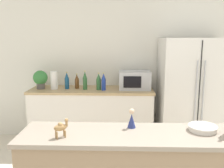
% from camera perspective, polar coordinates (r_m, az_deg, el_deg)
% --- Properties ---
extents(wall_back, '(8.00, 0.06, 2.55)m').
position_cam_1_polar(wall_back, '(4.17, 2.86, 4.80)').
color(wall_back, silver).
rests_on(wall_back, ground_plane).
extents(back_counter, '(1.92, 0.63, 0.90)m').
position_cam_1_polar(back_counter, '(4.04, -4.59, -7.36)').
color(back_counter, silver).
rests_on(back_counter, ground_plane).
extents(refrigerator, '(0.94, 0.77, 1.69)m').
position_cam_1_polar(refrigerator, '(3.98, 17.64, -2.25)').
color(refrigerator, silver).
rests_on(refrigerator, ground_plane).
extents(potted_plant, '(0.22, 0.22, 0.29)m').
position_cam_1_polar(potted_plant, '(4.06, -16.05, 1.20)').
color(potted_plant, '#595451').
rests_on(potted_plant, back_counter).
extents(paper_towel_roll, '(0.11, 0.11, 0.28)m').
position_cam_1_polar(paper_towel_roll, '(3.97, -13.11, 0.83)').
color(paper_towel_roll, white).
rests_on(paper_towel_roll, back_counter).
extents(microwave, '(0.48, 0.37, 0.28)m').
position_cam_1_polar(microwave, '(3.90, 5.18, 0.91)').
color(microwave, '#B2B5BA').
rests_on(microwave, back_counter).
extents(back_bottle_0, '(0.07, 0.07, 0.23)m').
position_cam_1_polar(back_bottle_0, '(3.97, -8.02, 0.57)').
color(back_bottle_0, brown).
rests_on(back_bottle_0, back_counter).
extents(back_bottle_1, '(0.07, 0.07, 0.29)m').
position_cam_1_polar(back_bottle_1, '(3.86, -6.19, 0.78)').
color(back_bottle_1, '#2D6033').
rests_on(back_bottle_1, back_counter).
extents(back_bottle_2, '(0.07, 0.07, 0.26)m').
position_cam_1_polar(back_bottle_2, '(3.83, -3.07, 0.52)').
color(back_bottle_2, '#2D6033').
rests_on(back_bottle_2, back_counter).
extents(back_bottle_3, '(0.07, 0.07, 0.27)m').
position_cam_1_polar(back_bottle_3, '(3.96, -10.27, 0.72)').
color(back_bottle_3, navy).
rests_on(back_bottle_3, back_counter).
extents(back_bottle_4, '(0.07, 0.07, 0.27)m').
position_cam_1_polar(back_bottle_4, '(3.79, -1.93, 0.48)').
color(back_bottle_4, navy).
rests_on(back_bottle_4, back_counter).
extents(fruit_bowl, '(0.24, 0.24, 0.05)m').
position_cam_1_polar(fruit_bowl, '(2.20, 20.02, -9.39)').
color(fruit_bowl, white).
rests_on(fruit_bowl, bar_counter).
extents(camel_figurine, '(0.11, 0.10, 0.15)m').
position_cam_1_polar(camel_figurine, '(1.96, -11.60, -9.60)').
color(camel_figurine, '#A87F4C').
rests_on(camel_figurine, bar_counter).
extents(wise_man_figurine_blue, '(0.07, 0.07, 0.17)m').
position_cam_1_polar(wise_man_figurine_blue, '(2.13, 4.50, -8.09)').
color(wise_man_figurine_blue, navy).
rests_on(wise_man_figurine_blue, bar_counter).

